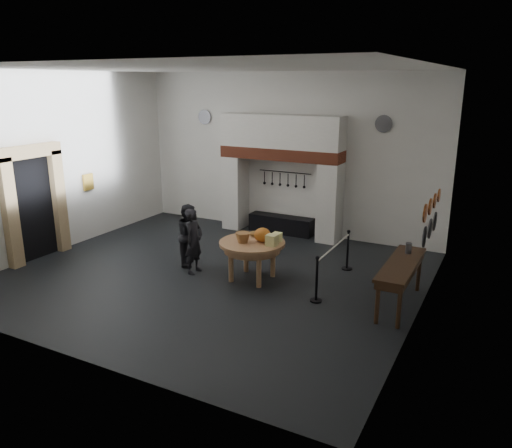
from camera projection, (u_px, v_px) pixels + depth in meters
The scene contains 39 objects.
floor at pixel (212, 275), 11.32m from camera, with size 9.00×8.00×0.02m, color black.
ceiling at pixel (207, 68), 10.08m from camera, with size 9.00×8.00×0.02m, color silver.
wall_back at pixel (286, 154), 14.11m from camera, with size 9.00×0.02×4.50m, color silver.
wall_front at pixel (61, 222), 7.30m from camera, with size 9.00×0.02×4.50m, color silver.
wall_left at pixel (61, 162), 12.71m from camera, with size 0.02×8.00×4.50m, color silver.
wall_right at pixel (427, 200), 8.70m from camera, with size 0.02×8.00×4.50m, color silver.
chimney_pier_left at pixel (236, 192), 14.79m from camera, with size 0.55×0.70×2.15m, color silver.
chimney_pier_right at pixel (330, 203), 13.48m from camera, with size 0.55×0.70×2.15m, color silver.
hearth_brick_band at pixel (281, 154), 13.79m from camera, with size 3.50×0.72×0.32m, color #9E442B.
chimney_hood at pixel (281, 131), 13.63m from camera, with size 3.50×0.70×0.90m, color silver.
iron_range at pixel (281, 224), 14.42m from camera, with size 1.90×0.45×0.50m, color black.
utensil_rail at pixel (285, 172), 14.18m from camera, with size 0.02×0.02×1.60m, color black.
door_recess at pixel (33, 209), 12.12m from camera, with size 0.04×1.10×2.50m, color black.
door_jamb_near at pixel (10, 214), 11.47m from camera, with size 0.22×0.30×2.60m, color tan.
door_jamb_far at pixel (59, 201), 12.66m from camera, with size 0.22×0.30×2.60m, color tan.
door_lintel at pixel (29, 151), 11.70m from camera, with size 0.22×1.70×0.30m, color tan.
wall_plaque at pixel (88, 182), 13.55m from camera, with size 0.05×0.34×0.44m, color gold.
work_table at pixel (252, 243), 10.87m from camera, with size 1.45×1.45×0.07m, color tan.
pumpkin at pixel (262, 235), 10.81m from camera, with size 0.36×0.36×0.31m, color orange.
cheese_block_big at pixel (272, 240), 10.56m from camera, with size 0.22×0.22×0.24m, color #DBD582.
cheese_block_small at pixel (277, 237), 10.83m from camera, with size 0.18×0.18×0.20m, color #FEFF98.
wicker_basket at pixel (243, 238), 10.77m from camera, with size 0.32×0.32×0.22m, color #985A37.
bread_loaf at pixel (256, 234), 11.18m from camera, with size 0.31×0.18×0.13m, color #A47F3A.
visitor_near at pixel (194, 241), 11.29m from camera, with size 0.55×0.36×1.50m, color black.
visitor_far at pixel (189, 235), 11.81m from camera, with size 0.72×0.56×1.48m, color black.
side_table at pixel (402, 264), 9.53m from camera, with size 0.55×2.20×0.06m, color #3C2616.
pewter_jug at pixel (409, 248), 10.00m from camera, with size 0.12×0.12×0.22m, color #535459.
copper_pan_a at pixel (425, 213), 8.97m from camera, with size 0.34×0.34×0.03m, color #C6662D.
copper_pan_b at pixel (430, 207), 9.44m from camera, with size 0.32×0.32×0.03m, color #C6662D.
copper_pan_c at pixel (435, 201), 9.90m from camera, with size 0.30×0.30×0.03m, color #C6662D.
copper_pan_d at pixel (439, 195), 10.37m from camera, with size 0.28×0.28×0.03m, color #C6662D.
pewter_plate_left at pixel (425, 237), 9.28m from camera, with size 0.40×0.40×0.03m, color #4C4C51.
pewter_plate_mid at pixel (430, 229), 9.79m from camera, with size 0.40×0.40×0.03m, color #4C4C51.
pewter_plate_right at pixel (435, 221), 10.30m from camera, with size 0.40×0.40×0.03m, color #4C4C51.
pewter_plate_back_left at pixel (205, 117), 15.02m from camera, with size 0.44×0.44×0.03m, color #4C4C51.
pewter_plate_back_right at pixel (384, 124), 12.61m from camera, with size 0.44×0.44×0.03m, color #4C4C51.
barrier_post_near at pixel (317, 280), 9.85m from camera, with size 0.05×0.05×0.90m, color black.
barrier_post_far at pixel (348, 251), 11.55m from camera, with size 0.05×0.05×0.90m, color black.
barrier_rope at pixel (334, 247), 10.59m from camera, with size 0.04×0.04×2.00m, color white.
Camera 1 is at (5.78, -8.90, 4.24)m, focal length 35.00 mm.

